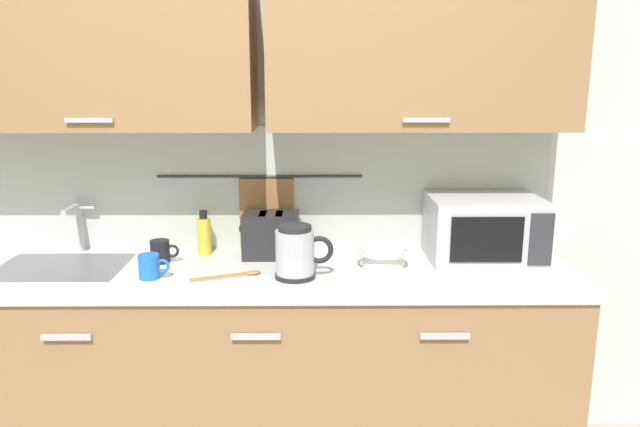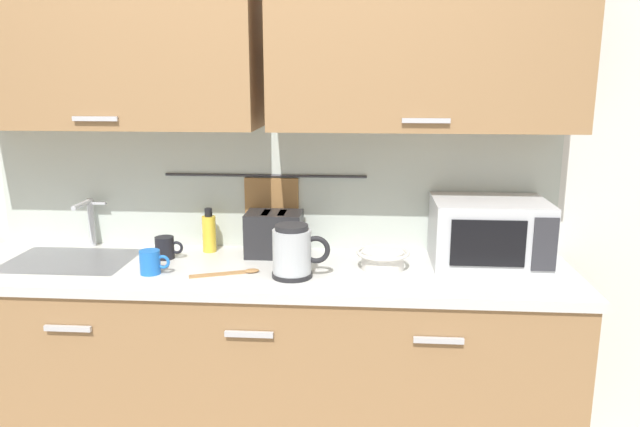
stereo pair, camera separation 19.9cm
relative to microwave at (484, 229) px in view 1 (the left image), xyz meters
name	(u,v)px [view 1 (the left image)]	position (x,y,z in m)	size (l,w,h in m)	color
counter_unit	(262,368)	(-0.94, -0.11, -0.58)	(2.53, 0.64, 0.90)	#997047
back_wall_assembly	(264,110)	(-0.93, 0.12, 0.49)	(3.70, 0.41, 2.50)	silver
sink_faucet	(77,221)	(-1.75, 0.12, 0.01)	(0.09, 0.17, 0.22)	#B2B5BA
microwave	(484,229)	(0.00, 0.00, 0.00)	(0.46, 0.35, 0.27)	silver
electric_kettle	(296,252)	(-0.78, -0.23, -0.03)	(0.23, 0.16, 0.21)	black
dish_soap_bottle	(204,235)	(-1.19, 0.09, -0.05)	(0.06, 0.06, 0.20)	yellow
mug_near_sink	(161,251)	(-1.36, -0.03, -0.09)	(0.12, 0.08, 0.09)	black
mixing_bowl	(383,257)	(-0.44, -0.10, -0.09)	(0.21, 0.21, 0.08)	silver
toaster	(271,235)	(-0.90, 0.06, -0.04)	(0.26, 0.17, 0.19)	#232326
mug_by_kettle	(150,266)	(-1.35, -0.23, -0.09)	(0.12, 0.08, 0.09)	blue
wooden_spoon	(235,275)	(-1.02, -0.21, -0.13)	(0.27, 0.12, 0.01)	#9E7042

